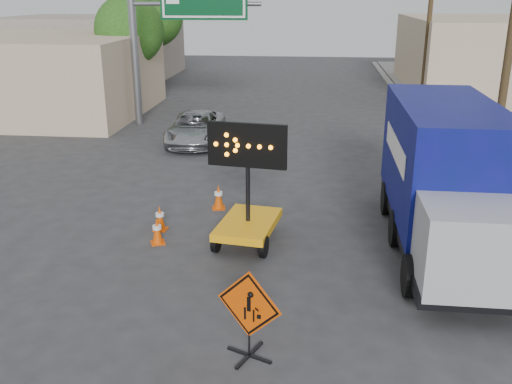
% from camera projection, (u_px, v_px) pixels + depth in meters
% --- Properties ---
extents(ground, '(100.00, 100.00, 0.00)m').
position_uv_depth(ground, '(191.00, 343.00, 10.46)').
color(ground, '#2D2D30').
rests_on(ground, ground).
extents(curb_right, '(0.40, 60.00, 0.12)m').
position_uv_depth(curb_right, '(437.00, 145.00, 23.79)').
color(curb_right, gray).
rests_on(curb_right, ground).
extents(sidewalk_right, '(4.00, 60.00, 0.15)m').
position_uv_depth(sidewalk_right, '(494.00, 146.00, 23.55)').
color(sidewalk_right, gray).
rests_on(sidewalk_right, ground).
extents(storefront_left_near, '(14.00, 10.00, 4.00)m').
position_uv_depth(storefront_left_near, '(10.00, 75.00, 29.98)').
color(storefront_left_near, tan).
rests_on(storefront_left_near, ground).
extents(storefront_left_far, '(12.00, 10.00, 4.40)m').
position_uv_depth(storefront_left_far, '(92.00, 47.00, 43.15)').
color(storefront_left_far, '#A39287').
rests_on(storefront_left_far, ground).
extents(building_right_far, '(10.00, 14.00, 4.60)m').
position_uv_depth(building_right_far, '(489.00, 55.00, 36.54)').
color(building_right_far, tan).
rests_on(building_right_far, ground).
extents(highway_gantry, '(6.18, 0.38, 6.90)m').
position_uv_depth(highway_gantry, '(176.00, 16.00, 26.08)').
color(highway_gantry, slate).
rests_on(highway_gantry, ground).
extents(utility_pole_near, '(1.80, 0.26, 9.00)m').
position_uv_depth(utility_pole_near, '(511.00, 41.00, 17.49)').
color(utility_pole_near, '#41301C').
rests_on(utility_pole_near, ground).
extents(utility_pole_far, '(1.80, 0.26, 9.00)m').
position_uv_depth(utility_pole_far, '(429.00, 20.00, 30.62)').
color(utility_pole_far, '#41301C').
rests_on(utility_pole_far, ground).
extents(tree_left_near, '(3.71, 3.71, 6.03)m').
position_uv_depth(tree_left_near, '(129.00, 30.00, 30.54)').
color(tree_left_near, '#41301C').
rests_on(tree_left_near, ground).
extents(tree_left_far, '(4.10, 4.10, 6.66)m').
position_uv_depth(tree_left_far, '(152.00, 16.00, 38.00)').
color(tree_left_far, '#41301C').
rests_on(tree_left_far, ground).
extents(construction_sign, '(1.16, 0.84, 1.67)m').
position_uv_depth(construction_sign, '(249.00, 312.00, 9.80)').
color(construction_sign, black).
rests_on(construction_sign, ground).
extents(arrow_board, '(1.98, 2.37, 3.14)m').
position_uv_depth(arrow_board, '(248.00, 217.00, 14.48)').
color(arrow_board, '#F5A30D').
rests_on(arrow_board, ground).
extents(pickup_truck, '(2.41, 4.77, 1.29)m').
position_uv_depth(pickup_truck, '(196.00, 128.00, 24.22)').
color(pickup_truck, '#AAACB1').
rests_on(pickup_truck, ground).
extents(box_truck, '(2.46, 7.53, 3.57)m').
position_uv_depth(box_truck, '(445.00, 187.00, 13.87)').
color(box_truck, black).
rests_on(box_truck, ground).
extents(cone_a, '(0.46, 0.46, 0.69)m').
position_uv_depth(cone_a, '(157.00, 231.00, 14.52)').
color(cone_a, '#DB4704').
rests_on(cone_a, ground).
extents(cone_b, '(0.38, 0.38, 0.70)m').
position_uv_depth(cone_b, '(160.00, 218.00, 15.35)').
color(cone_b, '#DB4704').
rests_on(cone_b, ground).
extents(cone_c, '(0.44, 0.44, 0.74)m').
position_uv_depth(cone_c, '(219.00, 197.00, 16.87)').
color(cone_c, '#DB4704').
rests_on(cone_c, ground).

